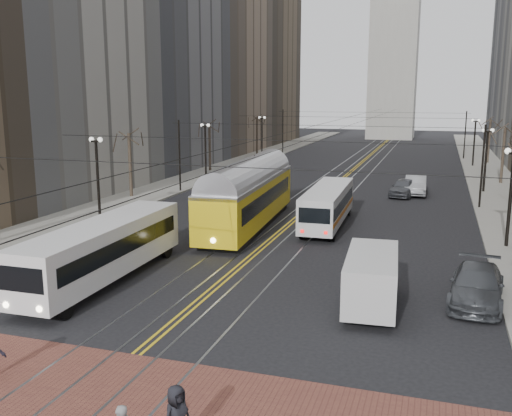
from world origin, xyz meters
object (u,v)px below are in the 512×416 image
Objects in this scene: streetcar at (249,201)px; sedan_parked at (477,285)px; sedan_silver at (416,185)px; cargo_van at (371,282)px; sedan_grey at (404,187)px; transit_bus at (104,252)px; rear_bus at (328,207)px.

sedan_parked is (14.01, -10.76, -1.00)m from streetcar.
cargo_van is at bearing -92.73° from sedan_silver.
sedan_grey is (9.33, 15.22, -0.99)m from streetcar.
sedan_grey is (-0.41, 28.13, -0.39)m from cargo_van.
cargo_van is at bearing 0.73° from transit_bus.
sedan_grey is (12.23, 28.42, -0.65)m from transit_bus.
transit_bus is at bearing -104.35° from sedan_grey.
rear_bus is at bearing 61.09° from transit_bus.
transit_bus is 30.95m from sedan_grey.
sedan_silver reaches higher than sedan_grey.
sedan_silver is (0.56, 29.44, -0.33)m from cargo_van.
cargo_van is 29.44m from sedan_silver.
cargo_van is at bearing -80.23° from sedan_grey.
sedan_grey is at bearing -128.34° from sedan_silver.
streetcar is at bearing 77.05° from transit_bus.
streetcar is 2.82× the size of cargo_van.
sedan_grey is 0.87× the size of sedan_parked.
streetcar reaches higher than sedan_silver.
sedan_silver is (5.18, 14.86, -0.48)m from rear_bus.
rear_bus is 14.20m from sedan_grey.
rear_bus is (8.02, 14.86, -0.11)m from transit_bus.
sedan_silver is 0.97× the size of sedan_parked.
rear_bus is at bearing 14.67° from streetcar.
transit_bus is 12.65m from cargo_van.
sedan_grey is (4.21, 13.55, -0.54)m from rear_bus.
transit_bus reaches higher than sedan_parked.
rear_bus is at bearing -98.33° from sedan_grey.
sedan_grey is at bearing 105.48° from sedan_parked.
transit_bus is at bearing 177.35° from cargo_van.
sedan_grey is at bearing 86.89° from cargo_van.
streetcar is 2.90× the size of sedan_silver.
streetcar reaches higher than transit_bus.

